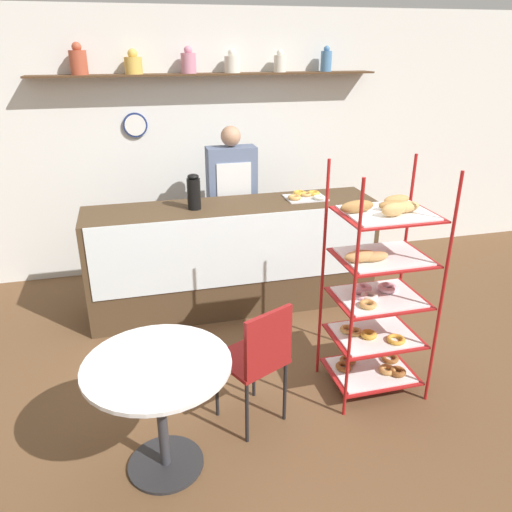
{
  "coord_description": "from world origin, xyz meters",
  "views": [
    {
      "loc": [
        -0.88,
        -2.93,
        2.35
      ],
      "look_at": [
        0.0,
        0.45,
        0.86
      ],
      "focal_mm": 35.0,
      "sensor_mm": 36.0,
      "label": 1
    }
  ],
  "objects_px": {
    "cafe_table": "(159,389)",
    "donut_tray_counter": "(305,196)",
    "person_worker": "(232,202)",
    "coffee_carafe": "(194,192)",
    "cafe_chair": "(259,355)",
    "pastry_rack": "(378,289)"
  },
  "relations": [
    {
      "from": "coffee_carafe",
      "to": "donut_tray_counter",
      "type": "height_order",
      "value": "coffee_carafe"
    },
    {
      "from": "person_worker",
      "to": "cafe_chair",
      "type": "relative_size",
      "value": 1.85
    },
    {
      "from": "cafe_table",
      "to": "donut_tray_counter",
      "type": "relative_size",
      "value": 2.2
    },
    {
      "from": "cafe_table",
      "to": "pastry_rack",
      "type": "bearing_deg",
      "value": 14.51
    },
    {
      "from": "cafe_table",
      "to": "donut_tray_counter",
      "type": "xyz_separation_m",
      "value": [
        1.54,
        1.92,
        0.47
      ]
    },
    {
      "from": "pastry_rack",
      "to": "donut_tray_counter",
      "type": "xyz_separation_m",
      "value": [
        0.01,
        1.52,
        0.23
      ]
    },
    {
      "from": "pastry_rack",
      "to": "donut_tray_counter",
      "type": "height_order",
      "value": "pastry_rack"
    },
    {
      "from": "pastry_rack",
      "to": "coffee_carafe",
      "type": "distance_m",
      "value": 1.83
    },
    {
      "from": "cafe_chair",
      "to": "donut_tray_counter",
      "type": "height_order",
      "value": "donut_tray_counter"
    },
    {
      "from": "pastry_rack",
      "to": "cafe_table",
      "type": "relative_size",
      "value": 2.02
    },
    {
      "from": "cafe_chair",
      "to": "pastry_rack",
      "type": "bearing_deg",
      "value": 166.77
    },
    {
      "from": "person_worker",
      "to": "coffee_carafe",
      "type": "relative_size",
      "value": 5.24
    },
    {
      "from": "cafe_chair",
      "to": "donut_tray_counter",
      "type": "bearing_deg",
      "value": -143.19
    },
    {
      "from": "donut_tray_counter",
      "to": "coffee_carafe",
      "type": "bearing_deg",
      "value": -176.34
    },
    {
      "from": "pastry_rack",
      "to": "donut_tray_counter",
      "type": "bearing_deg",
      "value": 89.57
    },
    {
      "from": "coffee_carafe",
      "to": "donut_tray_counter",
      "type": "relative_size",
      "value": 0.83
    },
    {
      "from": "coffee_carafe",
      "to": "pastry_rack",
      "type": "bearing_deg",
      "value": -54.27
    },
    {
      "from": "person_worker",
      "to": "coffee_carafe",
      "type": "bearing_deg",
      "value": -130.64
    },
    {
      "from": "cafe_chair",
      "to": "donut_tray_counter",
      "type": "distance_m",
      "value": 2.0
    },
    {
      "from": "cafe_table",
      "to": "cafe_chair",
      "type": "bearing_deg",
      "value": 17.98
    },
    {
      "from": "donut_tray_counter",
      "to": "cafe_chair",
      "type": "bearing_deg",
      "value": -117.97
    },
    {
      "from": "donut_tray_counter",
      "to": "pastry_rack",
      "type": "bearing_deg",
      "value": -90.43
    }
  ]
}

